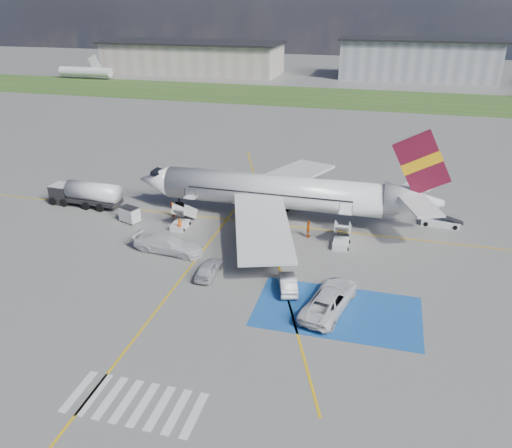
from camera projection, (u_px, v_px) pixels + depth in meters
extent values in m
plane|color=#60605E|center=(238.00, 273.00, 48.38)|extent=(400.00, 400.00, 0.00)
cube|color=#2D4C1E|center=(341.00, 98.00, 131.95)|extent=(400.00, 30.00, 0.01)
cube|color=gold|center=(267.00, 224.00, 58.94)|extent=(120.00, 0.20, 0.01)
cube|color=gold|center=(145.00, 325.00, 40.74)|extent=(0.20, 60.00, 0.01)
cube|color=gold|center=(267.00, 224.00, 58.94)|extent=(20.71, 56.45, 0.01)
cube|color=#194D98|center=(337.00, 311.00, 42.55)|extent=(14.00, 8.00, 0.01)
cube|color=silver|center=(79.00, 391.00, 33.93)|extent=(0.60, 4.00, 0.01)
cube|color=silver|center=(94.00, 394.00, 33.66)|extent=(0.60, 4.00, 0.01)
cube|color=silver|center=(110.00, 398.00, 33.38)|extent=(0.60, 4.00, 0.01)
cube|color=silver|center=(127.00, 401.00, 33.10)|extent=(0.60, 4.00, 0.01)
cube|color=silver|center=(143.00, 405.00, 32.82)|extent=(0.60, 4.00, 0.01)
cube|color=silver|center=(160.00, 408.00, 32.55)|extent=(0.60, 4.00, 0.01)
cube|color=silver|center=(177.00, 412.00, 32.27)|extent=(0.60, 4.00, 0.01)
cube|color=silver|center=(194.00, 415.00, 31.99)|extent=(0.60, 4.00, 0.01)
cube|color=#A0958A|center=(193.00, 58.00, 173.37)|extent=(60.00, 22.00, 10.00)
cube|color=gray|center=(418.00, 60.00, 160.02)|extent=(48.00, 18.00, 12.00)
cylinder|color=silver|center=(272.00, 191.00, 59.29)|extent=(26.00, 3.90, 3.90)
cone|color=silver|center=(156.00, 180.00, 62.75)|extent=(4.00, 3.90, 3.90)
cube|color=black|center=(159.00, 173.00, 62.18)|extent=(1.67, 1.90, 0.82)
cone|color=silver|center=(413.00, 201.00, 55.38)|extent=(6.50, 3.90, 3.90)
cube|color=silver|center=(262.00, 225.00, 51.83)|extent=(9.86, 15.95, 1.40)
cube|color=silver|center=(293.00, 174.00, 66.78)|extent=(9.86, 15.95, 1.40)
cylinder|color=#38383A|center=(260.00, 225.00, 55.19)|extent=(3.40, 2.10, 2.10)
cylinder|color=#38383A|center=(281.00, 191.00, 65.04)|extent=(3.40, 2.10, 2.10)
cube|color=maroon|center=(422.00, 163.00, 53.48)|extent=(6.62, 0.30, 7.45)
cube|color=#FCB30E|center=(422.00, 163.00, 53.48)|extent=(4.36, 0.40, 3.08)
cube|color=silver|center=(421.00, 206.00, 52.13)|extent=(4.73, 5.95, 0.49)
cube|color=silver|center=(419.00, 186.00, 57.76)|extent=(4.73, 5.95, 0.49)
cube|color=black|center=(268.00, 194.00, 57.42)|extent=(19.50, 0.04, 0.18)
cube|color=black|center=(275.00, 183.00, 60.86)|extent=(19.50, 0.04, 0.18)
cube|color=silver|center=(185.00, 211.00, 58.64)|extent=(1.40, 3.73, 2.32)
cube|color=silver|center=(190.00, 197.00, 59.87)|extent=(1.40, 1.00, 0.12)
cylinder|color=black|center=(185.00, 193.00, 59.81)|extent=(0.06, 0.06, 1.10)
cylinder|color=black|center=(195.00, 194.00, 59.48)|extent=(0.06, 0.06, 1.10)
cube|color=silver|center=(180.00, 225.00, 57.69)|extent=(1.60, 2.40, 0.70)
cube|color=silver|center=(343.00, 228.00, 54.37)|extent=(1.40, 3.73, 2.32)
cube|color=silver|center=(345.00, 213.00, 55.60)|extent=(1.40, 1.00, 0.12)
cylinder|color=black|center=(339.00, 208.00, 55.53)|extent=(0.06, 0.06, 1.10)
cylinder|color=black|center=(352.00, 209.00, 55.21)|extent=(0.06, 0.06, 1.10)
cube|color=silver|center=(341.00, 244.00, 53.42)|extent=(1.60, 2.40, 0.70)
cube|color=black|center=(62.00, 194.00, 64.60)|extent=(2.51, 2.51, 2.37)
cylinder|color=silver|center=(93.00, 192.00, 62.86)|extent=(7.14, 2.80, 2.37)
cube|color=black|center=(95.00, 200.00, 63.35)|extent=(7.14, 2.80, 0.52)
cube|color=silver|center=(130.00, 214.00, 59.03)|extent=(2.64, 2.09, 1.61)
cube|color=black|center=(129.00, 208.00, 58.67)|extent=(2.49, 1.95, 0.14)
cube|color=silver|center=(440.00, 223.00, 58.34)|extent=(4.37, 1.64, 0.72)
cube|color=black|center=(451.00, 219.00, 57.79)|extent=(2.86, 1.21, 0.80)
imported|color=#ACAEB3|center=(209.00, 269.00, 47.73)|extent=(1.86, 4.43, 1.50)
imported|color=#A9ABB0|center=(288.00, 283.00, 45.38)|extent=(2.64, 4.53, 1.41)
imported|color=silver|center=(330.00, 296.00, 42.54)|extent=(4.31, 6.82, 2.37)
imported|color=silver|center=(168.00, 242.00, 51.97)|extent=(5.99, 2.91, 2.27)
imported|color=#F65D0C|center=(180.00, 226.00, 56.48)|extent=(0.72, 0.60, 1.68)
imported|color=orange|center=(172.00, 210.00, 60.39)|extent=(1.02, 1.12, 1.88)
imported|color=#DB5A0B|center=(308.00, 229.00, 55.32)|extent=(0.52, 1.15, 1.92)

